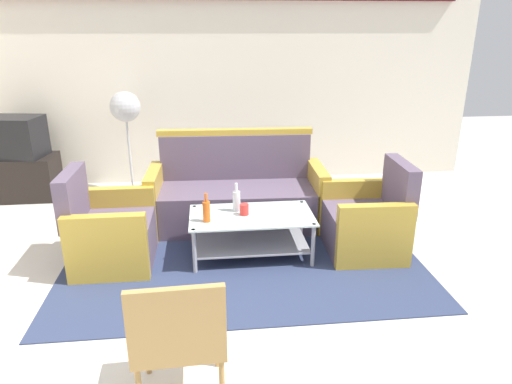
{
  "coord_description": "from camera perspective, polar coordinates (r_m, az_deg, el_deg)",
  "views": [
    {
      "loc": [
        -0.31,
        -3.0,
        1.99
      ],
      "look_at": [
        0.09,
        0.66,
        0.65
      ],
      "focal_mm": 32.0,
      "sensor_mm": 36.0,
      "label": 1
    }
  ],
  "objects": [
    {
      "name": "television",
      "position": [
        6.12,
        -27.84,
        6.09
      ],
      "size": [
        0.66,
        0.53,
        0.48
      ],
      "rotation": [
        0.0,
        0.0,
        2.98
      ],
      "color": "black",
      "rests_on": "tv_stand"
    },
    {
      "name": "tv_stand",
      "position": [
        6.23,
        -27.11,
        1.64
      ],
      "size": [
        0.8,
        0.5,
        0.52
      ],
      "primitive_type": "cube",
      "color": "black",
      "rests_on": "ground"
    },
    {
      "name": "coffee_table",
      "position": [
        4.13,
        -0.57,
        -4.63
      ],
      "size": [
        1.1,
        0.6,
        0.4
      ],
      "color": "silver",
      "rests_on": "rug"
    },
    {
      "name": "wall_back",
      "position": [
        6.08,
        -3.42,
        15.13
      ],
      "size": [
        6.52,
        0.19,
        2.8
      ],
      "color": "silver",
      "rests_on": "ground"
    },
    {
      "name": "armchair_left",
      "position": [
        4.21,
        -17.8,
        -4.88
      ],
      "size": [
        0.7,
        0.76,
        0.85
      ],
      "rotation": [
        0.0,
        0.0,
        -1.57
      ],
      "color": "#5B4C60",
      "rests_on": "rug"
    },
    {
      "name": "armchair_right",
      "position": [
        4.35,
        13.73,
        -3.67
      ],
      "size": [
        0.73,
        0.78,
        0.85
      ],
      "rotation": [
        0.0,
        0.0,
        1.53
      ],
      "color": "#5B4C60",
      "rests_on": "rug"
    },
    {
      "name": "wicker_chair",
      "position": [
        2.51,
        -9.65,
        -16.96
      ],
      "size": [
        0.5,
        0.5,
        0.84
      ],
      "rotation": [
        0.0,
        0.0,
        0.04
      ],
      "color": "#AD844C",
      "rests_on": "ground"
    },
    {
      "name": "pedestal_fan",
      "position": [
        5.77,
        -15.97,
        9.5
      ],
      "size": [
        0.36,
        0.36,
        1.27
      ],
      "color": "#2D2D33",
      "rests_on": "ground"
    },
    {
      "name": "cup",
      "position": [
        4.05,
        -1.48,
        -2.19
      ],
      "size": [
        0.08,
        0.08,
        0.1
      ],
      "primitive_type": "cylinder",
      "color": "red",
      "rests_on": "coffee_table"
    },
    {
      "name": "ground_plane",
      "position": [
        3.62,
        -0.31,
        -13.42
      ],
      "size": [
        14.0,
        14.0,
        0.0
      ],
      "primitive_type": "plane",
      "color": "beige"
    },
    {
      "name": "bottle_orange",
      "position": [
        3.92,
        -6.21,
        -2.36
      ],
      "size": [
        0.06,
        0.06,
        0.26
      ],
      "color": "#D85919",
      "rests_on": "coffee_table"
    },
    {
      "name": "rug",
      "position": [
        4.26,
        -1.75,
        -7.77
      ],
      "size": [
        3.15,
        2.23,
        0.01
      ],
      "primitive_type": "cube",
      "color": "#2D3856",
      "rests_on": "ground"
    },
    {
      "name": "couch",
      "position": [
        4.79,
        -2.4,
        -0.48
      ],
      "size": [
        1.82,
        0.8,
        0.96
      ],
      "rotation": [
        0.0,
        0.0,
        3.11
      ],
      "color": "#5B4C60",
      "rests_on": "rug"
    },
    {
      "name": "bottle_clear",
      "position": [
        4.12,
        -2.46,
        -1.06
      ],
      "size": [
        0.07,
        0.07,
        0.27
      ],
      "color": "silver",
      "rests_on": "coffee_table"
    }
  ]
}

